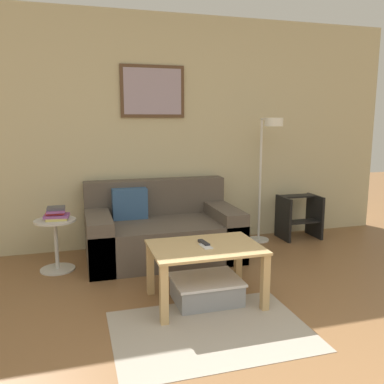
# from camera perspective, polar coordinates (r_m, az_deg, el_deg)

# --- Properties ---
(wall_back) EXTENTS (5.60, 0.09, 2.55)m
(wall_back) POSITION_cam_1_polar(r_m,az_deg,el_deg) (4.62, -4.12, 8.39)
(wall_back) COLOR #C6BC93
(wall_back) RESTS_ON ground_plane
(area_rug) EXTENTS (1.34, 0.93, 0.01)m
(area_rug) POSITION_cam_1_polar(r_m,az_deg,el_deg) (2.93, 2.67, -18.82)
(area_rug) COLOR #A39989
(area_rug) RESTS_ON ground_plane
(couch) EXTENTS (1.54, 0.93, 0.77)m
(couch) POSITION_cam_1_polar(r_m,az_deg,el_deg) (4.27, -4.33, -5.55)
(couch) COLOR brown
(couch) RESTS_ON ground_plane
(coffee_table) EXTENTS (0.85, 0.60, 0.46)m
(coffee_table) POSITION_cam_1_polar(r_m,az_deg,el_deg) (3.20, 1.87, -9.10)
(coffee_table) COLOR tan
(coffee_table) RESTS_ON ground_plane
(storage_bin) EXTENTS (0.53, 0.43, 0.19)m
(storage_bin) POSITION_cam_1_polar(r_m,az_deg,el_deg) (3.31, 2.02, -13.51)
(storage_bin) COLOR gray
(storage_bin) RESTS_ON ground_plane
(floor_lamp) EXTENTS (0.24, 0.51, 1.44)m
(floor_lamp) POSITION_cam_1_polar(r_m,az_deg,el_deg) (4.59, 10.57, 4.61)
(floor_lamp) COLOR white
(floor_lamp) RESTS_ON ground_plane
(side_table) EXTENTS (0.38, 0.38, 0.50)m
(side_table) POSITION_cam_1_polar(r_m,az_deg,el_deg) (4.08, -18.54, -6.38)
(side_table) COLOR silver
(side_table) RESTS_ON ground_plane
(book_stack) EXTENTS (0.24, 0.19, 0.12)m
(book_stack) POSITION_cam_1_polar(r_m,az_deg,el_deg) (4.02, -18.51, -2.91)
(book_stack) COLOR #D8C666
(book_stack) RESTS_ON side_table
(remote_control) EXTENTS (0.06, 0.15, 0.02)m
(remote_control) POSITION_cam_1_polar(r_m,az_deg,el_deg) (3.21, 1.67, -7.14)
(remote_control) COLOR #232328
(remote_control) RESTS_ON coffee_table
(cell_phone) EXTENTS (0.08, 0.14, 0.01)m
(cell_phone) POSITION_cam_1_polar(r_m,az_deg,el_deg) (3.15, 1.94, -7.61)
(cell_phone) COLOR silver
(cell_phone) RESTS_ON coffee_table
(step_stool) EXTENTS (0.46, 0.36, 0.52)m
(step_stool) POSITION_cam_1_polar(r_m,az_deg,el_deg) (5.08, 14.81, -3.21)
(step_stool) COLOR black
(step_stool) RESTS_ON ground_plane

